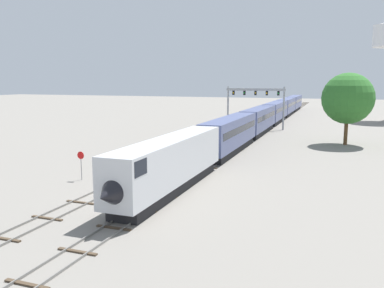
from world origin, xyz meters
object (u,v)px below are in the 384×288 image
at_px(stop_sign, 81,161).
at_px(passenger_train, 269,115).
at_px(signal_gantry, 255,98).
at_px(trackside_tree_left, 348,99).

bearing_deg(stop_sign, passenger_train, 79.07).
distance_m(passenger_train, signal_gantry, 5.46).
bearing_deg(stop_sign, signal_gantry, 80.91).
xyz_separation_m(passenger_train, trackside_tree_left, (15.03, -19.17, 4.51)).
xyz_separation_m(signal_gantry, stop_sign, (-7.75, -48.46, -4.43)).
bearing_deg(passenger_train, trackside_tree_left, -51.90).
bearing_deg(trackside_tree_left, stop_sign, -127.49).
bearing_deg(stop_sign, trackside_tree_left, 52.51).
xyz_separation_m(passenger_train, signal_gantry, (-2.25, -3.34, 3.69)).
bearing_deg(trackside_tree_left, signal_gantry, 137.52).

